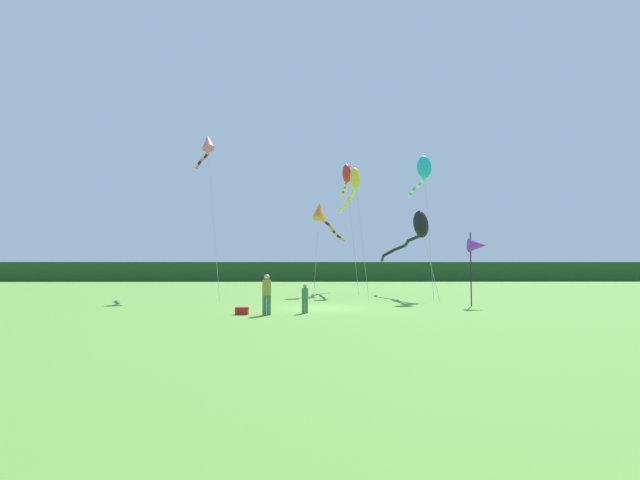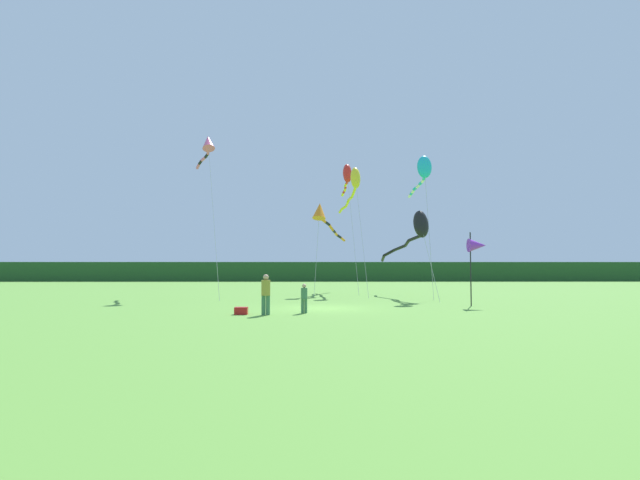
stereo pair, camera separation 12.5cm
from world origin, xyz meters
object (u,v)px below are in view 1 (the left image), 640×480
at_px(person_adult, 267,292).
at_px(cooler_box, 242,311).
at_px(kite_orange, 322,215).
at_px(kite_yellow, 353,183).
at_px(kite_cyan, 423,171).
at_px(kite_black, 416,229).
at_px(banner_flag_pole, 477,246).
at_px(kite_red, 346,176).
at_px(person_child, 305,297).
at_px(kite_rainbow, 207,145).

distance_m(person_adult, cooler_box, 1.34).
bearing_deg(kite_orange, kite_yellow, 28.07).
bearing_deg(person_adult, kite_cyan, 52.09).
relative_size(person_adult, kite_black, 0.19).
bearing_deg(kite_cyan, kite_yellow, 130.02).
distance_m(kite_cyan, kite_black, 4.20).
xyz_separation_m(banner_flag_pole, kite_orange, (-7.72, 10.64, 2.65)).
bearing_deg(kite_red, cooler_box, -106.66).
xyz_separation_m(kite_orange, kite_red, (2.01, 3.79, 3.53)).
relative_size(person_adult, person_child, 1.33).
relative_size(kite_rainbow, kite_cyan, 1.21).
xyz_separation_m(person_adult, banner_flag_pole, (10.31, 4.70, 2.10)).
relative_size(banner_flag_pole, kite_rainbow, 0.34).
bearing_deg(kite_red, kite_orange, -117.91).
bearing_deg(kite_cyan, kite_red, 121.03).
height_order(kite_orange, kite_red, kite_red).
xyz_separation_m(kite_orange, kite_rainbow, (-7.95, -1.70, 4.65)).
bearing_deg(kite_cyan, person_child, -124.72).
distance_m(person_child, kite_black, 12.21).
height_order(person_adult, banner_flag_pole, banner_flag_pole).
height_order(banner_flag_pole, kite_yellow, kite_yellow).
bearing_deg(person_adult, kite_red, 76.49).
bearing_deg(cooler_box, kite_orange, 76.44).
height_order(person_child, cooler_box, person_child).
relative_size(cooler_box, kite_black, 0.06).
relative_size(kite_red, kite_black, 1.13).
distance_m(person_child, kite_orange, 15.39).
xyz_separation_m(person_adult, kite_yellow, (4.95, 16.61, 7.26)).
relative_size(person_child, kite_yellow, 0.12).
height_order(kite_orange, kite_black, kite_orange).
distance_m(kite_orange, kite_yellow, 3.67).
relative_size(person_adult, kite_cyan, 0.18).
xyz_separation_m(kite_rainbow, kite_black, (13.71, -3.34, -6.00)).
distance_m(person_child, kite_rainbow, 17.48).
bearing_deg(kite_yellow, cooler_box, -110.15).
bearing_deg(cooler_box, person_adult, -14.05).
bearing_deg(cooler_box, kite_rainbow, 107.86).
distance_m(person_adult, kite_red, 21.36).
bearing_deg(kite_cyan, person_adult, -127.91).
distance_m(person_adult, banner_flag_pole, 11.53).
bearing_deg(kite_cyan, kite_orange, 150.53).
bearing_deg(person_child, cooler_box, -167.96).
height_order(cooler_box, kite_cyan, kite_cyan).
relative_size(person_adult, kite_rainbow, 0.15).
bearing_deg(person_adult, kite_black, 51.00).
distance_m(person_child, kite_yellow, 17.80).
height_order(person_adult, kite_red, kite_red).
relative_size(person_child, kite_orange, 0.16).
relative_size(person_adult, kite_orange, 0.21).
relative_size(kite_orange, kite_yellow, 0.75).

